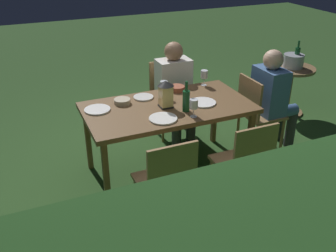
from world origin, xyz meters
TOP-DOWN VIEW (x-y plane):
  - ground_plane at (0.00, 0.00)m, footprint 16.00×16.00m
  - dining_table at (0.00, 0.00)m, footprint 1.61×0.85m
  - chair_side_right_a at (-0.36, 0.82)m, footprint 0.42×0.40m
  - chair_side_right_b at (0.36, 0.82)m, footprint 0.42×0.40m
  - chair_head_near at (-1.05, 0.00)m, footprint 0.40×0.42m
  - person_in_blue at (-1.25, 0.00)m, footprint 0.48×0.38m
  - chair_side_left_a at (-0.36, -0.82)m, footprint 0.42×0.40m
  - person_in_cream at (-0.36, -0.62)m, footprint 0.38×0.47m
  - lantern_centerpiece at (0.03, 0.02)m, footprint 0.15×0.15m
  - green_bottle_on_table at (-0.11, 0.18)m, footprint 0.07×0.07m
  - wine_glass_a at (-0.12, 0.31)m, footprint 0.08×0.08m
  - wine_glass_b at (-0.57, -0.35)m, footprint 0.08×0.08m
  - wine_glass_c at (-0.05, -0.21)m, footprint 0.08×0.08m
  - plate_a at (0.16, 0.26)m, footprint 0.25×0.25m
  - plate_b at (-0.33, 0.08)m, footprint 0.25×0.25m
  - plate_c at (0.15, -0.27)m, footprint 0.20×0.20m
  - plate_d at (0.65, -0.16)m, footprint 0.24×0.24m
  - bowl_olives at (0.39, -0.22)m, footprint 0.16×0.16m
  - bowl_bread at (-0.24, -0.31)m, footprint 0.16×0.16m
  - side_table at (-2.05, -0.67)m, footprint 0.59×0.59m
  - ice_bucket at (-2.05, -0.67)m, footprint 0.26×0.26m

SIDE VIEW (x-z plane):
  - ground_plane at x=0.00m, z-range 0.00..0.00m
  - side_table at x=-2.05m, z-range 0.11..0.76m
  - chair_side_right_a at x=-0.36m, z-range 0.05..0.92m
  - chair_side_right_b at x=0.36m, z-range 0.05..0.92m
  - chair_head_near at x=-1.05m, z-range 0.05..0.92m
  - chair_side_left_a at x=-0.36m, z-range 0.05..0.92m
  - person_in_blue at x=-1.25m, z-range 0.06..1.21m
  - person_in_cream at x=-0.36m, z-range 0.06..1.21m
  - dining_table at x=0.00m, z-range 0.31..1.04m
  - plate_a at x=0.16m, z-range 0.73..0.75m
  - plate_b at x=-0.33m, z-range 0.73..0.75m
  - plate_c at x=0.15m, z-range 0.73..0.75m
  - plate_d at x=0.65m, z-range 0.73..0.75m
  - ice_bucket at x=-2.05m, z-range 0.57..0.92m
  - bowl_olives at x=0.39m, z-range 0.74..0.78m
  - bowl_bread at x=-0.24m, z-range 0.74..0.79m
  - green_bottle_on_table at x=-0.11m, z-range 0.70..0.99m
  - wine_glass_a at x=-0.12m, z-range 0.77..0.94m
  - wine_glass_b at x=-0.57m, z-range 0.77..0.94m
  - wine_glass_c at x=-0.05m, z-range 0.77..0.94m
  - lantern_centerpiece at x=0.03m, z-range 0.75..1.01m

